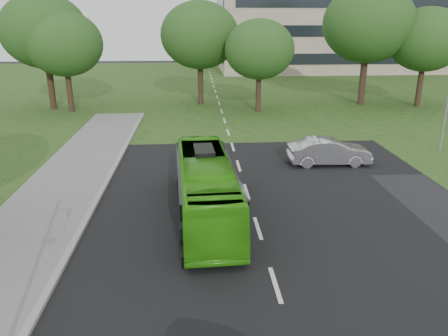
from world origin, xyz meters
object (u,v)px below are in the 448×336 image
tree_park_a (64,44)px  tree_park_e (426,40)px  bus (206,188)px  tree_park_b (200,35)px  tree_park_c (259,50)px  sedan (329,151)px  camera_pole (447,104)px  tree_park_d (368,24)px  tree_park_f (44,31)px

tree_park_a → tree_park_e: size_ratio=0.96×
tree_park_e → bus: (-21.30, -23.82, -4.99)m
tree_park_b → tree_park_c: (5.19, -4.22, -1.08)m
sedan → camera_pole: camera_pole is taller
tree_park_e → bus: tree_park_e is taller
tree_park_b → camera_pole: bearing=-49.8°
tree_park_c → sedan: size_ratio=1.73×
tree_park_d → sedan: size_ratio=2.40×
tree_park_d → sedan: (-8.83, -18.62, -6.90)m
tree_park_b → camera_pole: 23.58m
tree_park_e → tree_park_f: size_ratio=0.89×
tree_park_b → tree_park_a: bearing=-165.8°
tree_park_a → tree_park_f: size_ratio=0.86×
tree_park_d → tree_park_f: tree_park_d is taller
tree_park_a → sedan: tree_park_a is taller
tree_park_c → tree_park_f: size_ratio=0.79×
tree_park_c → tree_park_e: bearing=5.5°
tree_park_a → tree_park_c: bearing=-4.0°
tree_park_e → tree_park_f: bearing=178.3°
tree_park_a → tree_park_f: tree_park_f is taller
tree_park_b → tree_park_f: size_ratio=0.95×
tree_park_f → sedan: (21.12, -18.20, -6.28)m
sedan → bus: bearing=132.8°
tree_park_d → tree_park_b: bearing=175.5°
tree_park_e → sedan: tree_park_e is taller
tree_park_c → tree_park_b: bearing=140.9°
tree_park_e → bus: size_ratio=0.99×
camera_pole → bus: bearing=-145.1°
bus → camera_pole: 17.64m
tree_park_a → tree_park_c: (17.15, -1.18, -0.48)m
tree_park_b → camera_pole: (15.05, -17.81, -3.53)m
tree_park_d → camera_pole: (-0.92, -16.57, -4.58)m
tree_park_a → tree_park_b: size_ratio=0.90×
tree_park_e → bus: bearing=-131.8°
sedan → tree_park_b: bearing=20.4°
tree_park_b → sedan: 21.90m
tree_park_d → tree_park_e: size_ratio=1.23×
tree_park_d → tree_park_e: 5.51m
tree_park_b → bus: (-0.20, -26.50, -5.34)m
tree_park_a → camera_pole: size_ratio=1.85×
bus → tree_park_a: bearing=113.7°
tree_park_b → tree_park_f: 14.10m
tree_park_d → tree_park_c: bearing=-164.6°
tree_park_e → tree_park_f: 35.12m
tree_park_c → tree_park_f: bearing=172.4°
tree_park_c → sedan: (1.94, -15.65, -4.77)m
tree_park_a → bus: tree_park_a is taller
tree_park_b → camera_pole: size_ratio=2.05×
tree_park_a → tree_park_f: 2.66m
tree_park_a → bus: (11.76, -23.46, -4.73)m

